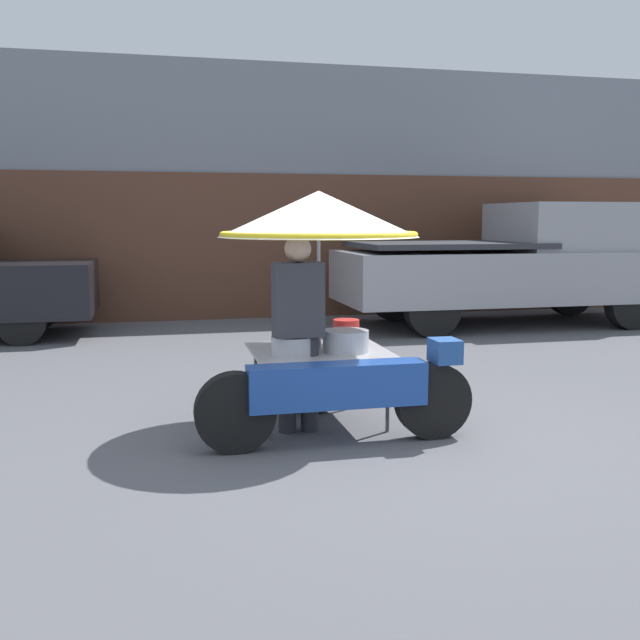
{
  "coord_description": "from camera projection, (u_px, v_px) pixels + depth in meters",
  "views": [
    {
      "loc": [
        -1.54,
        -5.13,
        1.66
      ],
      "look_at": [
        -0.27,
        0.38,
        0.86
      ],
      "focal_mm": 40.0,
      "sensor_mm": 36.0,
      "label": 1
    }
  ],
  "objects": [
    {
      "name": "vendor_motorcycle_cart",
      "position": [
        322.0,
        254.0,
        5.61
      ],
      "size": [
        2.09,
        1.6,
        1.88
      ],
      "color": "black",
      "rests_on": "ground"
    },
    {
      "name": "pickup_truck",
      "position": [
        518.0,
        265.0,
        11.15
      ],
      "size": [
        5.34,
        1.96,
        1.9
      ],
      "color": "black",
      "rests_on": "ground"
    },
    {
      "name": "vendor_person",
      "position": [
        298.0,
        324.0,
        5.51
      ],
      "size": [
        0.38,
        0.22,
        1.54
      ],
      "color": "#2D2D33",
      "rests_on": "ground"
    },
    {
      "name": "shopfront_building",
      "position": [
        242.0,
        195.0,
        12.7
      ],
      "size": [
        28.0,
        2.06,
        4.2
      ],
      "color": "gray",
      "rests_on": "ground"
    },
    {
      "name": "ground_plane",
      "position": [
        365.0,
        435.0,
        5.53
      ],
      "size": [
        36.0,
        36.0,
        0.0
      ],
      "primitive_type": "plane",
      "color": "#56565B"
    }
  ]
}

